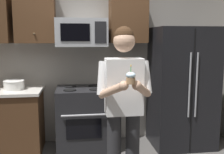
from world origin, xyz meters
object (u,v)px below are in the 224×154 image
object	(u,v)px
refrigerator	(182,87)
bowl_large_white	(14,85)
oven_range	(83,119)
cupcake	(131,78)
microwave	(81,33)
person	(124,101)

from	to	relation	value
refrigerator	bowl_large_white	size ratio (longest dim) A/B	6.29
oven_range	cupcake	distance (m)	1.74
bowl_large_white	cupcake	size ratio (longest dim) A/B	1.65
oven_range	microwave	world-z (taller)	microwave
oven_range	bowl_large_white	world-z (taller)	bowl_large_white
oven_range	refrigerator	bearing A→B (deg)	-1.50
oven_range	refrigerator	xyz separation A→B (m)	(1.50, -0.04, 0.44)
refrigerator	bowl_large_white	world-z (taller)	refrigerator
microwave	person	distance (m)	1.52
refrigerator	person	bearing A→B (deg)	-134.75
oven_range	microwave	size ratio (longest dim) A/B	1.26
microwave	bowl_large_white	bearing A→B (deg)	-174.94
microwave	oven_range	bearing A→B (deg)	-90.02
bowl_large_white	person	bearing A→B (deg)	-41.15
bowl_large_white	cupcake	xyz separation A→B (m)	(1.36, -1.52, 0.30)
microwave	bowl_large_white	size ratio (longest dim) A/B	2.58
oven_range	refrigerator	world-z (taller)	refrigerator
refrigerator	oven_range	bearing A→B (deg)	178.50
cupcake	oven_range	bearing A→B (deg)	104.92
refrigerator	person	world-z (taller)	refrigerator
microwave	bowl_large_white	xyz separation A→B (m)	(-0.96, -0.09, -0.73)
oven_range	cupcake	bearing A→B (deg)	-75.08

